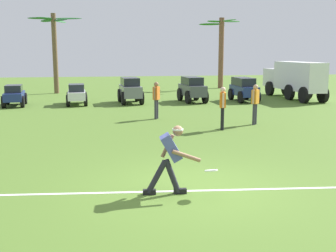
% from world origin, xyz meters
% --- Properties ---
extents(ground_plane, '(80.00, 80.00, 0.00)m').
position_xyz_m(ground_plane, '(0.00, 0.00, 0.00)').
color(ground_plane, '#4F7129').
extents(field_line_paint, '(25.53, 2.43, 0.01)m').
position_xyz_m(field_line_paint, '(0.00, -0.19, 0.00)').
color(field_line_paint, white).
rests_on(field_line_paint, ground_plane).
extents(frisbee_thrower, '(1.12, 0.51, 1.39)m').
position_xyz_m(frisbee_thrower, '(-0.60, -0.28, 0.79)').
color(frisbee_thrower, '#23232D').
rests_on(frisbee_thrower, ground_plane).
extents(frisbee_in_flight, '(0.30, 0.30, 0.08)m').
position_xyz_m(frisbee_in_flight, '(0.16, -0.54, 0.52)').
color(frisbee_in_flight, white).
extents(teammate_near_sideline, '(0.27, 0.50, 1.56)m').
position_xyz_m(teammate_near_sideline, '(2.41, 6.31, 0.94)').
color(teammate_near_sideline, black).
rests_on(teammate_near_sideline, ground_plane).
extents(teammate_midfield, '(0.34, 0.47, 1.56)m').
position_xyz_m(teammate_midfield, '(0.38, 9.17, 0.94)').
color(teammate_midfield, '#33333D').
rests_on(teammate_midfield, ground_plane).
extents(teammate_deep, '(0.38, 0.42, 1.56)m').
position_xyz_m(teammate_deep, '(3.97, 7.18, 0.94)').
color(teammate_deep, '#33333D').
rests_on(teammate_deep, ground_plane).
extents(parked_car_slot_a, '(1.25, 2.26, 1.10)m').
position_xyz_m(parked_car_slot_a, '(-6.36, 14.60, 0.56)').
color(parked_car_slot_a, navy).
rests_on(parked_car_slot_a, ground_plane).
extents(parked_car_slot_b, '(1.18, 2.24, 1.10)m').
position_xyz_m(parked_car_slot_b, '(-3.18, 14.67, 0.56)').
color(parked_car_slot_b, silver).
rests_on(parked_car_slot_b, ground_plane).
extents(parked_car_slot_c, '(1.32, 2.42, 1.40)m').
position_xyz_m(parked_car_slot_c, '(-0.30, 14.85, 0.74)').
color(parked_car_slot_c, slate).
rests_on(parked_car_slot_c, ground_plane).
extents(parked_car_slot_d, '(1.38, 2.43, 1.40)m').
position_xyz_m(parked_car_slot_d, '(3.18, 14.88, 0.74)').
color(parked_car_slot_d, '#474C51').
rests_on(parked_car_slot_d, ground_plane).
extents(parked_car_slot_e, '(1.19, 2.42, 1.34)m').
position_xyz_m(parked_car_slot_e, '(6.16, 14.75, 0.72)').
color(parked_car_slot_e, navy).
rests_on(parked_car_slot_e, ground_plane).
extents(box_truck, '(1.65, 5.95, 2.20)m').
position_xyz_m(box_truck, '(9.57, 15.53, 1.23)').
color(box_truck, silver).
rests_on(box_truck, ground_plane).
extents(palm_tree_far_left, '(3.60, 3.42, 5.29)m').
position_xyz_m(palm_tree_far_left, '(-4.84, 21.19, 3.24)').
color(palm_tree_far_left, brown).
rests_on(palm_tree_far_left, ground_plane).
extents(palm_tree_left_of_centre, '(3.05, 3.40, 5.32)m').
position_xyz_m(palm_tree_left_of_centre, '(7.29, 23.36, 3.03)').
color(palm_tree_left_of_centre, brown).
rests_on(palm_tree_left_of_centre, ground_plane).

